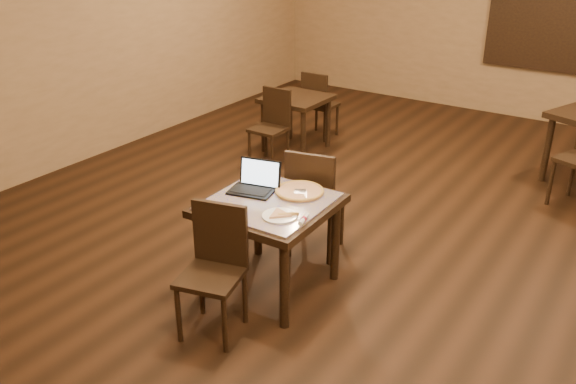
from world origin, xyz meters
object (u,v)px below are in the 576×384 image
Objects in this scene: chair_main_near at (215,262)px; other_table_b_chair_far at (318,101)px; other_table_b at (296,106)px; chair_main_far at (313,197)px; laptop at (256,183)px; tiled_table at (269,213)px; pizza_pan at (299,193)px; other_table_b_chair_near at (272,122)px.

chair_main_near is 4.16m from other_table_b_chair_far.
other_table_b_chair_far is (-0.00, 0.52, -0.07)m from other_table_b.
chair_main_far is 0.62m from laptop.
chair_main_far reaches higher than tiled_table.
chair_main_far is at bearing -53.44° from other_table_b.
chair_main_far reaches higher than other_table_b_chair_far.
chair_main_near is 1.06× the size of other_table_b_chair_far.
laptop reaches higher than pizza_pan.
other_table_b is (-1.56, 2.13, 0.01)m from chair_main_far.
tiled_table is 3.61m from other_table_b_chair_far.
other_table_b_chair_far is (-1.34, 3.15, -0.32)m from laptop.
pizza_pan is (0.10, -0.38, 0.21)m from chair_main_far.
tiled_table is at bearing -116.57° from pizza_pan.
tiled_table reaches higher than other_table_b.
other_table_b_chair_far is at bearing -72.24° from chair_main_far.
other_table_b_chair_near is (-1.34, 2.12, -0.32)m from laptop.
other_table_b_chair_near is at bearing 108.97° from laptop.
chair_main_near is at bearing -93.46° from tiled_table.
chair_main_far is at bearing 120.87° from other_table_b_chair_far.
other_table_b_chair_near is (-1.56, 1.61, -0.06)m from chair_main_far.
tiled_table is 3.14m from other_table_b.
other_table_b_chair_far is at bearing 90.42° from other_table_b.
chair_main_near is (-0.02, -0.62, -0.13)m from tiled_table.
chair_main_near is at bearing -65.36° from other_table_b.
tiled_table is at bearing 75.48° from chair_main_far.
chair_main_far is 1.11× the size of other_table_b_chair_near.
other_table_b_chair_near reaches higher than other_table_b.
other_table_b_chair_near and other_table_b_chair_far have the same top height.
chair_main_near is 2.50× the size of pizza_pan.
chair_main_near is at bearing -89.32° from laptop.
chair_main_near reaches higher than pizza_pan.
tiled_table is 0.28m from laptop.
tiled_table is 1.07× the size of other_table_b_chair_far.
tiled_table is 0.63m from chair_main_far.
chair_main_near is 1.28× the size of other_table_b.
laptop is 3.44m from other_table_b_chair_far.
other_table_b is at bearing 123.51° from pizza_pan.
other_table_b is 0.83× the size of other_table_b_chair_far.
other_table_b_chair_far is at bearing 118.78° from pizza_pan.
other_table_b_chair_far is at bearing 99.77° from laptop.
other_table_b_chair_near is at bearing 129.81° from pizza_pan.
pizza_pan is at bearing 61.90° from tiled_table.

